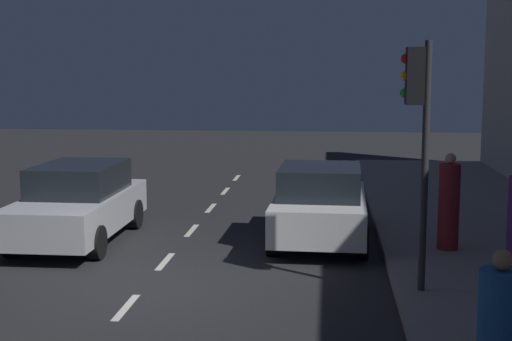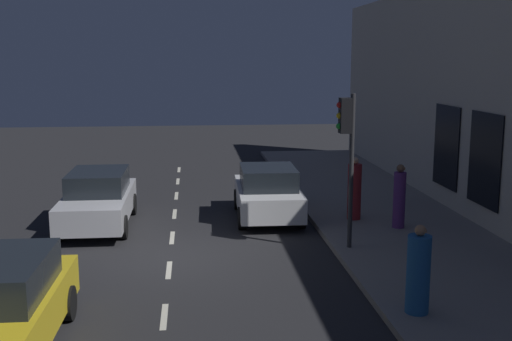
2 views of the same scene
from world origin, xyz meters
name	(u,v)px [view 1 (image 1 of 2)]	position (x,y,z in m)	size (l,w,h in m)	color
ground_plane	(143,287)	(0.00, 0.00, 0.00)	(60.00, 60.00, 0.00)	#232326
lane_centre_line	(126,307)	(0.00, -1.00, 0.00)	(0.12, 27.20, 0.01)	beige
traffic_light	(418,110)	(4.26, -0.17, 2.89)	(0.46, 0.32, 3.77)	#2D2D30
parked_car_0	(78,203)	(-2.11, 3.02, 0.79)	(1.87, 4.29, 1.58)	#B7B7BC
parked_car_1	(320,204)	(2.80, 3.37, 0.79)	(1.97, 3.88, 1.58)	silver
pedestrian_0	(499,341)	(4.61, -4.23, 0.90)	(0.60, 0.60, 1.65)	#1E5189
pedestrian_2	(449,205)	(5.20, 2.49, 0.98)	(0.45, 0.45, 1.81)	maroon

